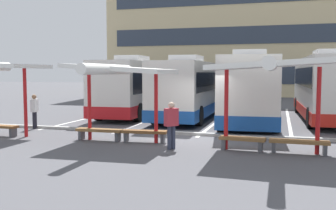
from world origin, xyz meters
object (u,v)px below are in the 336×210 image
coach_bus_3 (325,87)px  bench_2 (144,133)px  coach_bus_1 (192,89)px  bench_4 (299,144)px  bench_1 (99,132)px  bench_3 (242,141)px  waiting_shelter_2 (272,66)px  waiting_passenger_1 (34,109)px  coach_bus_0 (139,87)px  waiting_passenger_0 (171,122)px  coach_bus_2 (250,89)px  waiting_shelter_1 (119,71)px

coach_bus_3 → bench_2: (-7.24, -9.38, -1.46)m
coach_bus_1 → bench_4: bearing=-58.4°
bench_1 → bench_4: same height
coach_bus_3 → bench_3: size_ratio=6.88×
waiting_shelter_2 → waiting_passenger_1: 11.15m
bench_3 → waiting_passenger_1: waiting_passenger_1 is taller
coach_bus_3 → bench_1: (-9.04, -9.47, -1.46)m
bench_3 → coach_bus_0: bearing=126.4°
bench_2 → bench_4: (5.46, -0.61, 0.00)m
coach_bus_3 → bench_4: (-1.77, -9.98, -1.45)m
coach_bus_3 → waiting_shelter_2: size_ratio=2.09×
waiting_passenger_0 → waiting_passenger_1: 7.97m
coach_bus_1 → waiting_passenger_1: 8.86m
coach_bus_1 → bench_3: (3.75, -8.93, -1.33)m
bench_3 → waiting_passenger_1: bearing=165.8°
bench_2 → bench_1: bearing=-176.9°
coach_bus_1 → coach_bus_2: size_ratio=0.95×
coach_bus_2 → bench_3: size_ratio=6.90×
bench_2 → waiting_shelter_1: bearing=-163.8°
bench_1 → bench_3: bearing=-4.6°
bench_1 → coach_bus_3: bearing=46.4°
bench_4 → waiting_passenger_1: size_ratio=1.17×
coach_bus_1 → waiting_passenger_1: coach_bus_1 is taller
coach_bus_2 → bench_1: size_ratio=5.85×
waiting_shelter_2 → waiting_passenger_0: (-3.24, -0.23, -1.88)m
bench_2 → bench_4: bearing=-6.3°
bench_1 → bench_4: bearing=-4.0°
waiting_shelter_1 → bench_3: waiting_shelter_1 is taller
bench_1 → waiting_passenger_0: bearing=-15.7°
coach_bus_3 → bench_1: size_ratio=5.83×
bench_3 → bench_4: (1.80, -0.07, 0.01)m
coach_bus_0 → bench_2: (3.67, -9.42, -1.35)m
coach_bus_0 → waiting_shelter_2: (8.23, -10.16, 1.12)m
bench_1 → bench_4: 7.28m
waiting_shelter_1 → bench_2: bearing=16.2°
coach_bus_2 → waiting_passenger_1: coach_bus_2 is taller
coach_bus_3 → waiting_passenger_0: 11.95m
coach_bus_1 → bench_1: 8.77m
coach_bus_0 → coach_bus_2: 7.29m
waiting_shelter_1 → bench_4: (6.36, -0.35, -2.34)m
waiting_shelter_1 → coach_bus_3: bearing=49.8°
waiting_shelter_1 → bench_3: (4.56, -0.28, -2.34)m
coach_bus_1 → waiting_shelter_2: bearing=-63.0°
waiting_shelter_2 → waiting_passenger_0: waiting_shelter_2 is taller
coach_bus_0 → waiting_shelter_2: coach_bus_0 is taller
waiting_shelter_2 → bench_2: bearing=170.8°
waiting_shelter_2 → bench_4: bearing=8.3°
coach_bus_1 → coach_bus_0: bearing=164.1°
bench_3 → coach_bus_1: bearing=112.7°
coach_bus_1 → waiting_passenger_0: (1.40, -9.37, -0.73)m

